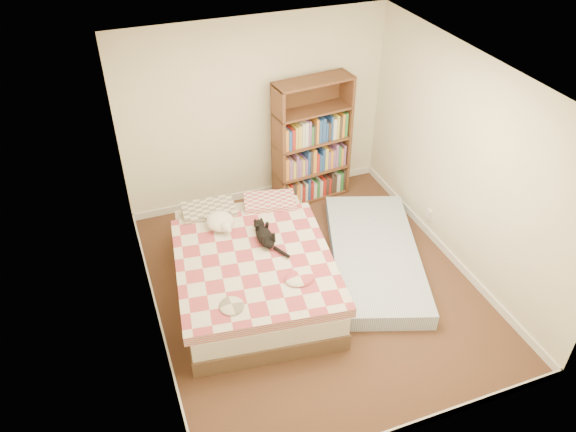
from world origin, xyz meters
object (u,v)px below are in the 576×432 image
object	(u,v)px
floor_mattress	(374,255)
white_dog	(221,222)
bookshelf	(311,157)
bed	(252,267)
black_cat	(264,235)

from	to	relation	value
floor_mattress	white_dog	bearing A→B (deg)	179.65
bookshelf	floor_mattress	size ratio (longest dim) A/B	0.78
bed	floor_mattress	xyz separation A→B (m)	(1.49, -0.12, -0.17)
black_cat	white_dog	size ratio (longest dim) A/B	1.47
floor_mattress	white_dog	world-z (taller)	white_dog
floor_mattress	bed	bearing A→B (deg)	-165.36
bookshelf	black_cat	bearing A→B (deg)	-135.50
floor_mattress	black_cat	world-z (taller)	black_cat
bed	black_cat	world-z (taller)	black_cat
bed	white_dog	world-z (taller)	white_dog
black_cat	bookshelf	bearing A→B (deg)	52.38
bed	bookshelf	world-z (taller)	bookshelf
bed	black_cat	bearing A→B (deg)	35.20
bookshelf	floor_mattress	bearing A→B (deg)	-90.43
white_dog	floor_mattress	bearing A→B (deg)	10.49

